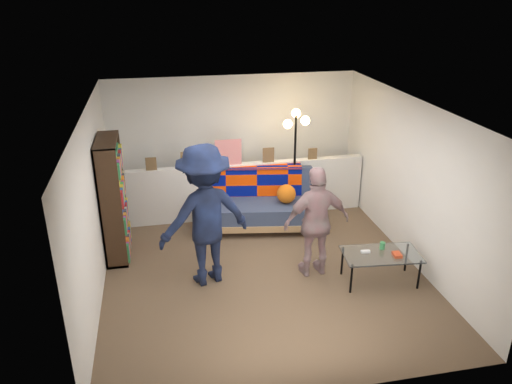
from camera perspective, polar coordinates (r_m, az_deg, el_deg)
The scene contains 10 objects.
ground at distance 7.46m, azimuth 0.62°, elevation -8.63°, with size 5.00×5.00×0.00m, color brown.
room_shell at distance 7.18m, azimuth -0.11°, elevation 4.79°, with size 4.60×5.05×2.45m.
half_wall_ledge at distance 8.81m, azimuth -1.81°, elevation 0.20°, with size 4.45×0.15×1.00m, color silver.
ledge_decor at distance 8.52m, azimuth -3.35°, elevation 4.22°, with size 2.97×0.02×0.45m.
futon_sofa at distance 8.52m, azimuth 0.29°, elevation -1.32°, with size 2.14×1.26×0.87m.
bookshelf at distance 7.73m, azimuth -15.99°, elevation -1.20°, with size 0.31×0.92×1.85m.
coffee_table at distance 7.16m, azimuth 14.16°, elevation -7.04°, with size 1.11×0.68×0.55m.
floor_lamp at distance 8.60m, azimuth 4.54°, elevation 5.68°, with size 0.42×0.35×1.92m.
person_left at distance 6.76m, azimuth -5.88°, elevation -2.70°, with size 1.29×0.74×2.00m, color black.
person_right at distance 7.01m, azimuth 6.94°, elevation -3.44°, with size 0.95×0.40×1.62m, color #C17D84.
Camera 1 is at (-1.34, -6.21, 3.92)m, focal length 35.00 mm.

